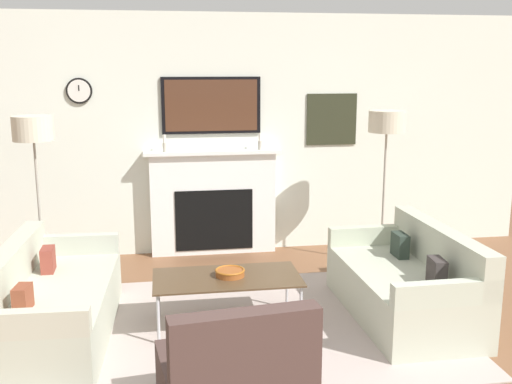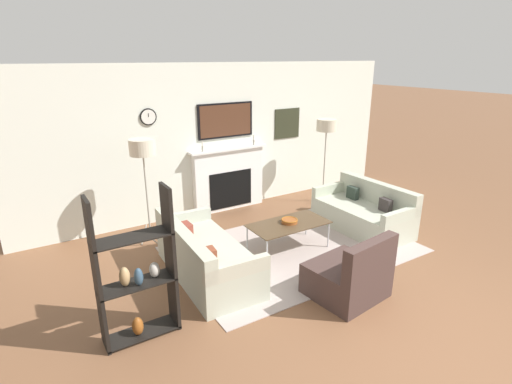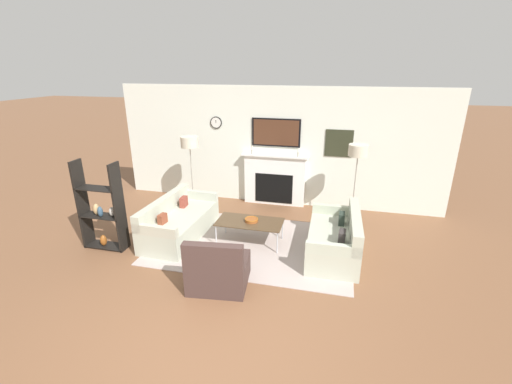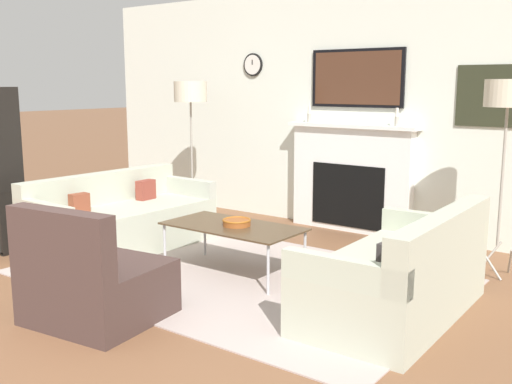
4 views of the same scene
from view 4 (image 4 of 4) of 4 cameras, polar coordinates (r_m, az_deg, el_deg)
name	(u,v)px [view 4 (image 4 of 4)]	position (r m, az deg, el deg)	size (l,w,h in m)	color
fireplace_wall	(357,120)	(6.76, 9.62, 6.77)	(7.53, 0.28, 2.70)	silver
area_rug	(236,276)	(5.19, -1.90, -7.99)	(3.56, 2.35, 0.01)	#B1A09A
couch_left	(121,222)	(6.11, -12.76, -2.81)	(0.90, 1.86, 0.74)	#B5BBA5
couch_right	(400,278)	(4.38, 13.52, -7.97)	(0.86, 1.65, 0.78)	#B5BBA5
armchair	(93,284)	(4.33, -15.23, -8.44)	(0.93, 0.87, 0.84)	#44312D
coffee_table	(233,228)	(5.16, -2.20, -3.47)	(1.21, 0.62, 0.43)	#4C3823
decorative_bowl	(237,222)	(5.14, -1.85, -2.87)	(0.25, 0.25, 0.06)	#994F22
floor_lamp_left	(191,94)	(7.13, -6.26, 9.25)	(0.39, 0.39, 1.67)	#9E998E
floor_lamp_right	(508,97)	(5.39, 22.89, 8.34)	(0.38, 0.38, 1.67)	#9E998E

